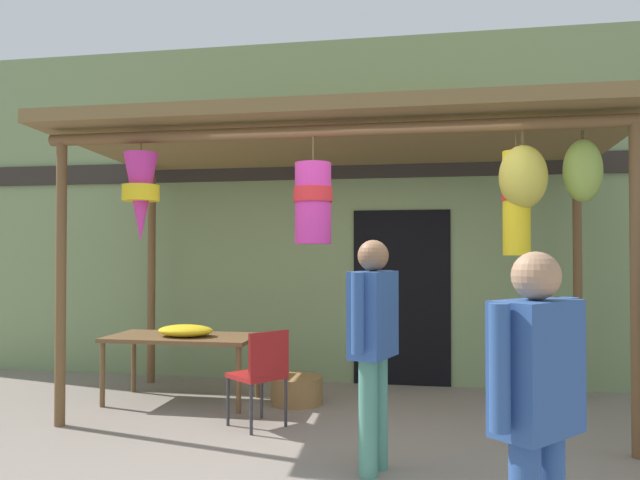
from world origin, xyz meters
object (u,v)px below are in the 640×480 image
at_px(display_table, 183,342).
at_px(vendor_in_orange, 373,335).
at_px(folding_chair, 262,370).
at_px(shopper_by_bananas, 537,401).
at_px(wicker_basket_spare, 297,390).
at_px(flower_heap_on_table, 186,331).

bearing_deg(display_table, vendor_in_orange, -37.87).
distance_m(folding_chair, vendor_in_orange, 1.43).
bearing_deg(shopper_by_bananas, wicker_basket_spare, 118.10).
distance_m(display_table, folding_chair, 1.28).
height_order(folding_chair, shopper_by_bananas, shopper_by_bananas).
distance_m(wicker_basket_spare, vendor_in_orange, 2.13).
bearing_deg(shopper_by_bananas, flower_heap_on_table, 132.74).
bearing_deg(display_table, shopper_by_bananas, -47.17).
bearing_deg(folding_chair, flower_heap_on_table, 145.15).
relative_size(wicker_basket_spare, vendor_in_orange, 0.32).
relative_size(vendor_in_orange, shopper_by_bananas, 1.05).
height_order(folding_chair, vendor_in_orange, vendor_in_orange).
xyz_separation_m(folding_chair, wicker_basket_spare, (0.12, 0.87, -0.37)).
bearing_deg(shopper_by_bananas, folding_chair, 127.92).
distance_m(display_table, vendor_in_orange, 2.65).
bearing_deg(flower_heap_on_table, vendor_in_orange, -37.69).
distance_m(flower_heap_on_table, vendor_in_orange, 2.55).
bearing_deg(vendor_in_orange, folding_chair, 139.84).
bearing_deg(folding_chair, shopper_by_bananas, -52.08).
xyz_separation_m(flower_heap_on_table, wicker_basket_spare, (1.09, 0.19, -0.59)).
height_order(flower_heap_on_table, wicker_basket_spare, flower_heap_on_table).
distance_m(flower_heap_on_table, folding_chair, 1.21).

